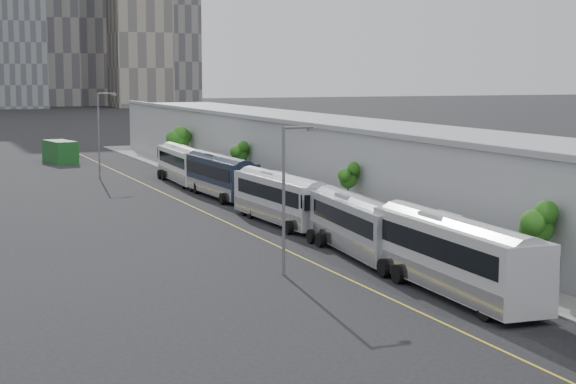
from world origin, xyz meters
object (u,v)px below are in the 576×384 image
bus_3 (359,230)px  bus_4 (281,203)px  bus_2 (455,263)px  suv (68,152)px  shipping_container (60,152)px  street_lamp_far (100,129)px  bus_5 (220,180)px  bus_6 (184,168)px  street_lamp_near (287,189)px

bus_3 → bus_4: 13.19m
bus_2 → suv: bearing=95.4°
shipping_container → bus_4: bearing=-93.0°
bus_3 → street_lamp_far: 49.36m
bus_5 → suv: (-6.15, 47.83, -0.92)m
street_lamp_far → shipping_container: street_lamp_far is taller
bus_5 → shipping_container: bus_5 is taller
bus_4 → bus_5: bus_5 is taller
bus_2 → street_lamp_far: 60.98m
bus_5 → bus_6: size_ratio=1.02×
bus_3 → bus_5: size_ratio=0.95×
bus_6 → street_lamp_far: street_lamp_far is taller
bus_2 → bus_3: (0.31, 11.78, -0.17)m
bus_2 → bus_5: bus_2 is taller
bus_4 → suv: bearing=92.6°
bus_6 → bus_4: bearing=-88.6°
bus_5 → street_lamp_far: 20.78m
bus_5 → street_lamp_near: 34.35m
bus_3 → shipping_container: bus_3 is taller
bus_3 → street_lamp_near: (-6.37, -3.95, 3.33)m
bus_2 → bus_4: 24.98m
bus_5 → street_lamp_far: bearing=108.3°
bus_3 → street_lamp_near: size_ratio=1.51×
bus_4 → bus_6: (0.36, 28.50, 0.00)m
bus_5 → street_lamp_far: (-7.14, 19.17, 3.66)m
bus_2 → shipping_container: bearing=97.4°
bus_4 → street_lamp_far: bearing=98.2°
bus_2 → suv: 89.36m
bus_2 → street_lamp_far: bearing=98.0°
street_lamp_near → shipping_container: street_lamp_near is taller
bus_3 → bus_2: bearing=-86.0°
bus_6 → shipping_container: bearing=109.2°
street_lamp_near → bus_2: bearing=-52.2°
bus_2 → bus_6: 53.48m
shipping_container → bus_3: bearing=-94.6°
bus_4 → street_lamp_near: (-6.34, -17.14, 3.27)m
bus_6 → suv: (-6.09, 35.71, -0.89)m
bus_3 → street_lamp_near: bearing=-142.7°
suv → bus_2: bearing=-86.8°
bus_5 → street_lamp_far: size_ratio=1.44×
bus_2 → street_lamp_far: size_ratio=1.51×
bus_2 → street_lamp_far: street_lamp_far is taller
bus_6 → street_lamp_near: size_ratio=1.55×
bus_3 → bus_4: bearing=95.6°
bus_6 → street_lamp_far: (-7.08, 7.05, 3.68)m
bus_4 → suv: (-5.74, 64.21, -0.89)m
bus_4 → suv: size_ratio=2.57×
street_lamp_far → bus_5: bearing=-69.6°
bus_2 → bus_4: bearing=91.3°
bus_4 → street_lamp_far: 36.37m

